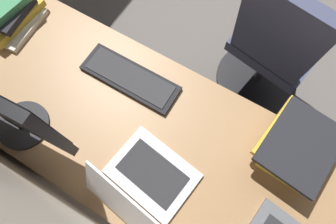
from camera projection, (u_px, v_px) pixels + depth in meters
The scene contains 7 objects.
desk at pixel (162, 146), 1.09m from camera, with size 2.34×0.67×0.73m.
drawer_pedestal at pixel (77, 114), 1.49m from camera, with size 0.40×0.51×0.69m.
laptop_leftmost at pixel (141, 185), 0.93m from camera, with size 0.34×0.33×0.21m.
keyboard_main at pixel (130, 78), 1.12m from camera, with size 0.42×0.14×0.02m.
book_stack_near at pixel (298, 147), 0.97m from camera, with size 0.27×0.33×0.11m.
book_stack_far at pixel (6, 13), 1.19m from camera, with size 0.26×0.30×0.12m.
office_chair at pixel (271, 52), 1.50m from camera, with size 0.56×0.58×0.97m.
Camera 1 is at (0.06, 2.05, 1.74)m, focal length 28.87 mm.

